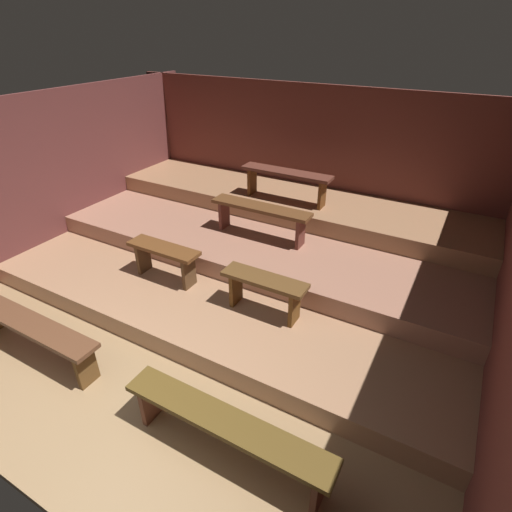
# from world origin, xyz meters

# --- Properties ---
(ground) EXTENTS (6.99, 6.11, 0.08)m
(ground) POSITION_xyz_m (0.00, 2.65, -0.04)
(ground) COLOR #997852
(wall_back) EXTENTS (6.99, 0.06, 2.42)m
(wall_back) POSITION_xyz_m (0.00, 5.34, 1.21)
(wall_back) COLOR brown
(wall_back) RESTS_ON ground
(wall_left) EXTENTS (0.06, 6.11, 2.42)m
(wall_left) POSITION_xyz_m (-3.12, 2.65, 1.21)
(wall_left) COLOR brown
(wall_left) RESTS_ON ground
(platform_lower) EXTENTS (6.19, 3.98, 0.26)m
(platform_lower) POSITION_xyz_m (0.00, 3.32, 0.13)
(platform_lower) COLOR #A47857
(platform_lower) RESTS_ON ground
(platform_middle) EXTENTS (6.19, 2.71, 0.26)m
(platform_middle) POSITION_xyz_m (0.00, 3.95, 0.39)
(platform_middle) COLOR #A06D56
(platform_middle) RESTS_ON platform_lower
(platform_upper) EXTENTS (6.19, 1.32, 0.26)m
(platform_upper) POSITION_xyz_m (0.00, 4.64, 0.65)
(platform_upper) COLOR #9C6E4C
(platform_upper) RESTS_ON platform_middle
(bench_floor_left) EXTENTS (1.90, 0.29, 0.48)m
(bench_floor_left) POSITION_xyz_m (-1.26, 0.66, 0.39)
(bench_floor_left) COLOR brown
(bench_floor_left) RESTS_ON ground
(bench_floor_right) EXTENTS (1.90, 0.29, 0.48)m
(bench_floor_right) POSITION_xyz_m (1.26, 0.66, 0.39)
(bench_floor_right) COLOR #553F18
(bench_floor_right) RESTS_ON ground
(bench_lower_left) EXTENTS (1.02, 0.29, 0.48)m
(bench_lower_left) POSITION_xyz_m (-0.74, 2.30, 0.62)
(bench_lower_left) COLOR brown
(bench_lower_left) RESTS_ON platform_lower
(bench_lower_right) EXTENTS (1.02, 0.29, 0.48)m
(bench_lower_right) POSITION_xyz_m (0.74, 2.30, 0.62)
(bench_lower_right) COLOR brown
(bench_lower_right) RESTS_ON platform_lower
(bench_middle_center) EXTENTS (1.50, 0.29, 0.48)m
(bench_middle_center) POSITION_xyz_m (0.01, 3.55, 0.90)
(bench_middle_center) COLOR brown
(bench_middle_center) RESTS_ON platform_middle
(bench_upper_center) EXTENTS (1.46, 0.29, 0.48)m
(bench_upper_center) POSITION_xyz_m (-0.01, 4.41, 1.16)
(bench_upper_center) COLOR brown
(bench_upper_center) RESTS_ON platform_upper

